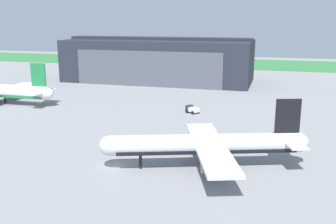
{
  "coord_description": "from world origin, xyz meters",
  "views": [
    {
      "loc": [
        28.12,
        -61.85,
        26.54
      ],
      "look_at": [
        4.2,
        22.2,
        5.43
      ],
      "focal_mm": 41.46,
      "sensor_mm": 36.0,
      "label": 1
    }
  ],
  "objects": [
    {
      "name": "ground_plane",
      "position": [
        0.0,
        0.0,
        0.0
      ],
      "size": [
        440.0,
        440.0,
        0.0
      ],
      "primitive_type": "plane",
      "color": "gray"
    },
    {
      "name": "grass_field_strip",
      "position": [
        0.0,
        175.2,
        0.04
      ],
      "size": [
        440.0,
        56.0,
        0.08
      ],
      "primitive_type": "cube",
      "color": "#33763D",
      "rests_on": "ground_plane"
    },
    {
      "name": "maintenance_hangar",
      "position": [
        -21.88,
        99.09,
        8.97
      ],
      "size": [
        79.31,
        31.84,
        18.86
      ],
      "color": "#232833",
      "rests_on": "ground_plane"
    },
    {
      "name": "airliner_near_right",
      "position": [
        16.47,
        4.35,
        4.29
      ],
      "size": [
        36.35,
        29.55,
        12.57
      ],
      "color": "silver",
      "rests_on": "ground_plane"
    },
    {
      "name": "baggage_tug",
      "position": [
        5.06,
        44.65,
        1.07
      ],
      "size": [
        4.38,
        3.92,
        2.09
      ],
      "color": "#2D2D33",
      "rests_on": "ground_plane"
    }
  ]
}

